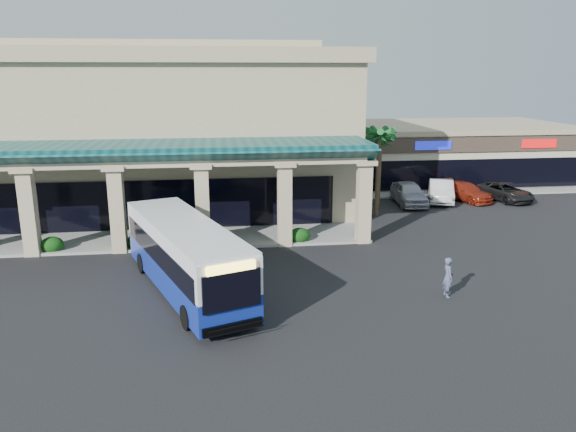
{
  "coord_description": "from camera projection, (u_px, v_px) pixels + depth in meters",
  "views": [
    {
      "loc": [
        -2.26,
        -24.78,
        9.52
      ],
      "look_at": [
        1.43,
        3.25,
        2.2
      ],
      "focal_mm": 35.0,
      "sensor_mm": 36.0,
      "label": 1
    }
  ],
  "objects": [
    {
      "name": "car_silver",
      "position": [
        409.0,
        193.0,
        41.12
      ],
      "size": [
        2.33,
        5.05,
        1.67
      ],
      "primitive_type": "imported",
      "rotation": [
        0.0,
        0.0,
        -0.07
      ],
      "color": "#ABAAB8",
      "rests_on": "ground"
    },
    {
      "name": "pedestrian",
      "position": [
        448.0,
        277.0,
        24.23
      ],
      "size": [
        0.43,
        0.65,
        1.78
      ],
      "primitive_type": "imported",
      "rotation": [
        0.0,
        0.0,
        1.57
      ],
      "color": "#47506B",
      "rests_on": "ground"
    },
    {
      "name": "palm_1",
      "position": [
        379.0,
        166.0,
        40.37
      ],
      "size": [
        2.4,
        2.4,
        5.8
      ],
      "primitive_type": null,
      "color": "#15511F",
      "rests_on": "ground"
    },
    {
      "name": "transit_bus",
      "position": [
        186.0,
        258.0,
        24.64
      ],
      "size": [
        6.35,
        11.45,
        3.14
      ],
      "primitive_type": null,
      "rotation": [
        0.0,
        0.0,
        0.35
      ],
      "color": "#132A9B",
      "rests_on": "ground"
    },
    {
      "name": "strip_mall",
      "position": [
        438.0,
        151.0,
        51.16
      ],
      "size": [
        22.5,
        12.5,
        4.9
      ],
      "primitive_type": null,
      "color": "beige",
      "rests_on": "ground"
    },
    {
      "name": "car_white",
      "position": [
        441.0,
        191.0,
        42.04
      ],
      "size": [
        3.23,
        5.17,
        1.61
      ],
      "primitive_type": "imported",
      "rotation": [
        0.0,
        0.0,
        -0.34
      ],
      "color": "white",
      "rests_on": "ground"
    },
    {
      "name": "palm_0",
      "position": [
        378.0,
        168.0,
        37.26
      ],
      "size": [
        2.4,
        2.4,
        6.6
      ],
      "primitive_type": null,
      "color": "#15511F",
      "rests_on": "ground"
    },
    {
      "name": "broadleaf_tree",
      "position": [
        337.0,
        162.0,
        45.04
      ],
      "size": [
        2.6,
        2.6,
        4.81
      ],
      "primitive_type": null,
      "color": "#0E380C",
      "rests_on": "ground"
    },
    {
      "name": "arcade",
      "position": [
        112.0,
        194.0,
        31.26
      ],
      "size": [
        30.0,
        6.2,
        5.7
      ],
      "primitive_type": null,
      "color": "#0A3D40",
      "rests_on": "ground"
    },
    {
      "name": "ground",
      "position": [
        267.0,
        279.0,
        26.46
      ],
      "size": [
        110.0,
        110.0,
        0.0
      ],
      "primitive_type": "plane",
      "color": "black"
    },
    {
      "name": "car_red",
      "position": [
        465.0,
        191.0,
        42.44
      ],
      "size": [
        3.63,
        5.09,
        1.37
      ],
      "primitive_type": "imported",
      "rotation": [
        0.0,
        0.0,
        0.41
      ],
      "color": "maroon",
      "rests_on": "ground"
    },
    {
      "name": "car_gray",
      "position": [
        505.0,
        192.0,
        42.47
      ],
      "size": [
        3.23,
        5.18,
        1.34
      ],
      "primitive_type": "imported",
      "rotation": [
        0.0,
        0.0,
        0.22
      ],
      "color": "black",
      "rests_on": "ground"
    },
    {
      "name": "main_building",
      "position": [
        131.0,
        127.0,
        39.38
      ],
      "size": [
        30.8,
        14.8,
        11.35
      ],
      "primitive_type": null,
      "color": "tan",
      "rests_on": "ground"
    }
  ]
}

